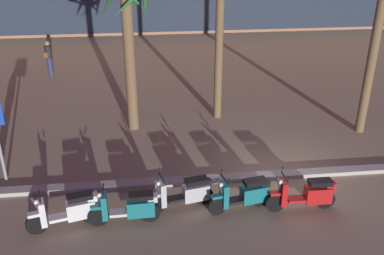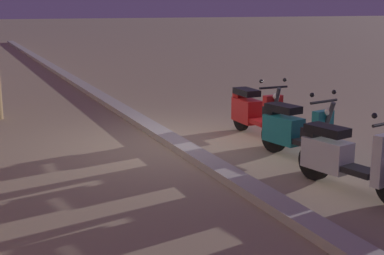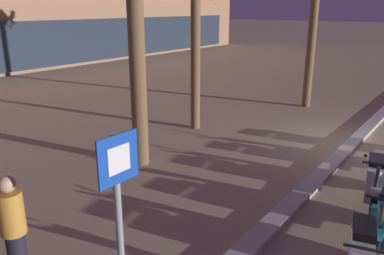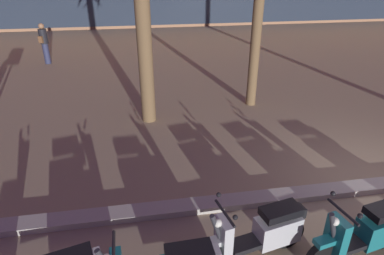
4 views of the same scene
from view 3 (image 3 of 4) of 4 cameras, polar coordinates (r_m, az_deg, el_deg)
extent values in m
plane|color=#9E896B|center=(11.91, 22.04, -2.44)|extent=(200.00, 200.00, 0.00)
cube|color=#ADA89E|center=(11.87, 22.58, -2.26)|extent=(60.00, 0.36, 0.12)
cube|color=#283342|center=(26.36, -18.84, 11.75)|extent=(37.13, 0.12, 2.80)
cylinder|color=black|center=(6.59, 23.49, -16.51)|extent=(0.53, 0.23, 0.52)
cube|color=white|center=(6.31, 23.70, -16.26)|extent=(0.74, 0.48, 0.44)
cube|color=black|center=(6.15, 24.11, -13.37)|extent=(0.66, 0.44, 0.12)
cylinder|color=black|center=(5.26, 24.61, -16.06)|extent=(0.18, 0.55, 0.04)
cube|color=white|center=(6.44, 23.95, -12.92)|extent=(0.28, 0.25, 0.16)
cylinder|color=black|center=(6.74, 25.47, -15.98)|extent=(0.52, 0.12, 0.52)
cube|color=silver|center=(7.22, 26.37, -13.26)|extent=(0.61, 0.30, 0.08)
cube|color=#197075|center=(6.75, 26.07, -13.15)|extent=(0.15, 0.34, 0.66)
cube|color=#197075|center=(6.59, 25.81, -13.86)|extent=(0.32, 0.17, 0.08)
cylinder|color=#333338|center=(6.61, 26.13, -12.33)|extent=(0.28, 0.08, 0.69)
sphere|color=white|center=(6.51, 26.31, -11.03)|extent=(0.12, 0.12, 0.12)
cylinder|color=black|center=(8.03, 25.19, -10.41)|extent=(0.53, 0.20, 0.52)
cylinder|color=black|center=(9.22, 25.26, -6.83)|extent=(0.53, 0.20, 0.52)
cube|color=black|center=(8.55, 25.28, -8.27)|extent=(0.64, 0.40, 0.08)
cube|color=silver|center=(8.95, 25.38, -6.45)|extent=(0.73, 0.45, 0.42)
cube|color=black|center=(8.85, 25.66, -4.37)|extent=(0.65, 0.42, 0.12)
cube|color=silver|center=(8.07, 25.47, -8.01)|extent=(0.21, 0.36, 0.66)
cube|color=silver|center=(7.91, 25.46, -8.54)|extent=(0.35, 0.22, 0.08)
cylinder|color=#333338|center=(7.94, 25.60, -7.26)|extent=(0.29, 0.13, 0.69)
cylinder|color=black|center=(7.89, 25.91, -4.91)|extent=(0.15, 0.56, 0.04)
sphere|color=white|center=(7.85, 25.77, -6.12)|extent=(0.12, 0.12, 0.12)
cube|color=black|center=(9.15, 25.58, -4.35)|extent=(0.28, 0.24, 0.16)
sphere|color=black|center=(7.86, 24.28, -3.84)|extent=(0.07, 0.07, 0.07)
cylinder|color=#939399|center=(4.99, -10.71, -14.07)|extent=(0.09, 0.09, 2.40)
cube|color=#1947B7|center=(4.55, -10.86, -4.60)|extent=(0.60, 0.04, 0.60)
cube|color=white|center=(4.54, -10.75, -4.64)|extent=(0.33, 0.02, 0.33)
cylinder|color=brown|center=(15.58, 17.43, 14.18)|extent=(0.32, 0.32, 6.22)
cylinder|color=brown|center=(9.23, -8.10, 9.66)|extent=(0.39, 0.39, 5.13)
cylinder|color=brown|center=(12.08, 0.52, 13.00)|extent=(0.30, 0.30, 5.71)
cylinder|color=gold|center=(5.78, -25.17, -11.37)|extent=(0.34, 0.34, 0.61)
sphere|color=tan|center=(5.60, -25.72, -7.58)|extent=(0.23, 0.23, 0.23)
camera|label=1|loc=(11.13, 90.60, 15.95)|focal=40.22mm
camera|label=2|loc=(6.50, -30.47, 2.85)|focal=50.16mm
camera|label=4|loc=(6.67, 56.83, 11.49)|focal=30.70mm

